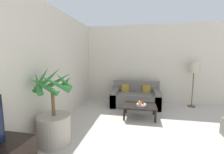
{
  "coord_description": "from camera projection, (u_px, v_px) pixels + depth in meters",
  "views": [
    {
      "loc": [
        -1.45,
        1.22,
        1.58
      ],
      "look_at": [
        -2.29,
        5.6,
        1.0
      ],
      "focal_mm": 24.0,
      "sensor_mm": 36.0,
      "label": 1
    }
  ],
  "objects": [
    {
      "name": "wall_back",
      "position": [
        184.0,
        64.0,
        5.02
      ],
      "size": [
        8.31,
        0.06,
        2.7
      ],
      "color": "beige",
      "rests_on": "ground_plane"
    },
    {
      "name": "wall_left",
      "position": [
        18.0,
        72.0,
        2.41
      ],
      "size": [
        0.06,
        8.19,
        2.7
      ],
      "color": "beige",
      "rests_on": "ground_plane"
    },
    {
      "name": "coffee_table",
      "position": [
        140.0,
        107.0,
        3.93
      ],
      "size": [
        0.86,
        0.6,
        0.34
      ],
      "color": "black",
      "rests_on": "ground_plane"
    },
    {
      "name": "apple_red",
      "position": [
        143.0,
        103.0,
        3.84
      ],
      "size": [
        0.07,
        0.07,
        0.07
      ],
      "color": "red",
      "rests_on": "fruit_bowl"
    },
    {
      "name": "floor_lamp",
      "position": [
        194.0,
        70.0,
        4.71
      ],
      "size": [
        0.31,
        0.31,
        1.44
      ],
      "color": "brown",
      "rests_on": "ground_plane"
    },
    {
      "name": "orange_fruit",
      "position": [
        140.0,
        103.0,
        3.8
      ],
      "size": [
        0.08,
        0.08,
        0.08
      ],
      "color": "orange",
      "rests_on": "fruit_bowl"
    },
    {
      "name": "apple_green",
      "position": [
        139.0,
        102.0,
        3.9
      ],
      "size": [
        0.07,
        0.07,
        0.07
      ],
      "color": "olive",
      "rests_on": "fruit_bowl"
    },
    {
      "name": "fruit_bowl",
      "position": [
        141.0,
        105.0,
        3.85
      ],
      "size": [
        0.24,
        0.24,
        0.06
      ],
      "color": "beige",
      "rests_on": "coffee_table"
    },
    {
      "name": "sofa_loveseat",
      "position": [
        135.0,
        98.0,
        4.89
      ],
      "size": [
        1.55,
        0.79,
        0.79
      ],
      "color": "slate",
      "rests_on": "ground_plane"
    },
    {
      "name": "potted_palm",
      "position": [
        54.0,
        120.0,
        2.73
      ],
      "size": [
        0.78,
        0.78,
        1.43
      ],
      "color": "#ADA393",
      "rests_on": "ground_plane"
    }
  ]
}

